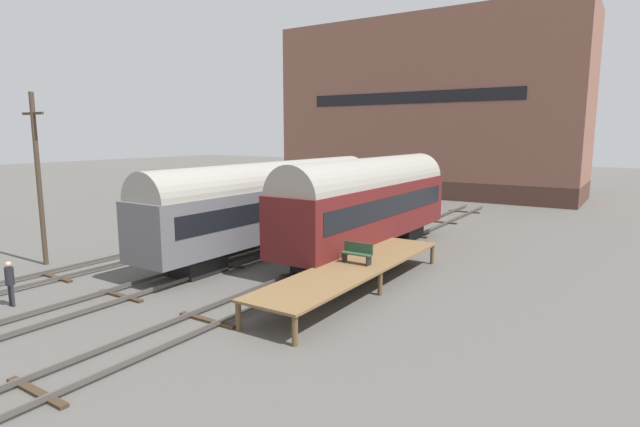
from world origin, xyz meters
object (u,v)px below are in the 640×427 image
(train_car_grey, at_px, (273,200))
(person_worker, at_px, (10,279))
(utility_pole, at_px, (39,177))
(bench, at_px, (357,252))
(train_car_maroon, at_px, (369,200))

(train_car_grey, distance_m, person_worker, 13.46)
(train_car_grey, xyz_separation_m, utility_pole, (-7.77, -8.97, 1.58))
(train_car_grey, xyz_separation_m, bench, (7.51, -3.64, -1.34))
(bench, relative_size, person_worker, 0.78)
(bench, xyz_separation_m, utility_pole, (-15.28, -5.32, 2.92))
(train_car_maroon, relative_size, bench, 10.78)
(train_car_maroon, relative_size, utility_pole, 1.74)
(person_worker, bearing_deg, bench, 43.07)
(utility_pole, bearing_deg, person_worker, -38.49)
(bench, height_order, utility_pole, utility_pole)
(train_car_maroon, distance_m, utility_pole, 17.01)
(bench, distance_m, person_worker, 13.83)
(person_worker, height_order, utility_pole, utility_pole)
(train_car_maroon, xyz_separation_m, bench, (2.54, -5.85, -1.46))
(train_car_maroon, bearing_deg, utility_pole, -138.73)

